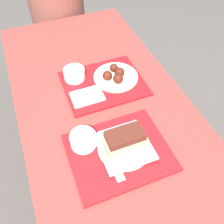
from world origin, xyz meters
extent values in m
plane|color=#4C4742|center=(0.00, 0.00, 0.00)|extent=(12.00, 12.00, 0.00)
cube|color=maroon|center=(0.00, 0.00, 0.72)|extent=(0.77, 1.77, 0.04)
cylinder|color=maroon|center=(-0.32, 0.81, 0.35)|extent=(0.07, 0.07, 0.70)
cylinder|color=maroon|center=(0.32, 0.81, 0.35)|extent=(0.07, 0.07, 0.70)
cube|color=maroon|center=(0.00, 1.11, 0.45)|extent=(0.73, 0.28, 0.04)
cylinder|color=maroon|center=(-0.30, 1.11, 0.22)|extent=(0.06, 0.06, 0.43)
cylinder|color=maroon|center=(0.30, 1.11, 0.22)|extent=(0.06, 0.06, 0.43)
cube|color=#B21419|center=(-0.03, -0.20, 0.74)|extent=(0.39, 0.32, 0.01)
cube|color=#B21419|center=(0.05, 0.19, 0.74)|extent=(0.39, 0.32, 0.01)
cylinder|color=white|center=(-0.15, -0.11, 0.78)|extent=(0.10, 0.10, 0.05)
cylinder|color=beige|center=(-0.15, -0.11, 0.80)|extent=(0.09, 0.09, 0.01)
cylinder|color=beige|center=(-0.01, -0.19, 0.75)|extent=(0.21, 0.21, 0.01)
cube|color=silver|center=(-0.01, -0.19, 0.76)|extent=(0.20, 0.20, 0.01)
cube|color=#DBB275|center=(-0.01, -0.19, 0.79)|extent=(0.16, 0.07, 0.05)
cube|color=#4C1E14|center=(-0.01, -0.19, 0.83)|extent=(0.14, 0.08, 0.03)
cube|color=white|center=(-0.08, -0.23, 0.75)|extent=(0.03, 0.17, 0.00)
cube|color=white|center=(-0.06, -0.23, 0.75)|extent=(0.02, 0.17, 0.00)
cylinder|color=white|center=(-0.07, 0.28, 0.78)|extent=(0.10, 0.10, 0.05)
cylinder|color=beige|center=(-0.07, 0.28, 0.80)|extent=(0.09, 0.09, 0.01)
cylinder|color=beige|center=(0.12, 0.21, 0.75)|extent=(0.22, 0.22, 0.01)
sphere|color=#4C190F|center=(0.13, 0.20, 0.78)|extent=(0.05, 0.05, 0.05)
sphere|color=#4C190F|center=(0.12, 0.25, 0.78)|extent=(0.04, 0.04, 0.04)
sphere|color=#4C190F|center=(0.07, 0.20, 0.78)|extent=(0.05, 0.05, 0.05)
sphere|color=#4C190F|center=(0.11, 0.16, 0.78)|extent=(0.05, 0.05, 0.05)
cube|color=white|center=(-0.06, 0.13, 0.75)|extent=(0.15, 0.10, 0.01)
cylinder|color=brown|center=(0.03, 1.11, 0.74)|extent=(0.39, 0.39, 0.54)
camera|label=1|loc=(-0.25, -0.66, 1.59)|focal=40.00mm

